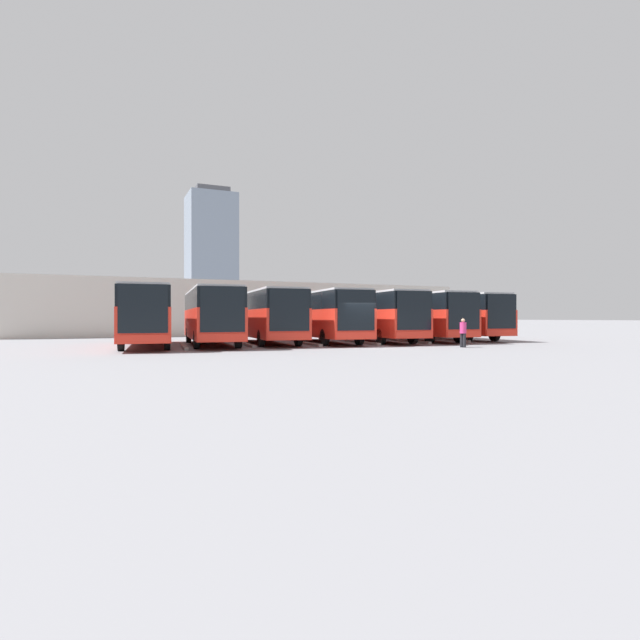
{
  "coord_description": "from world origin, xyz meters",
  "views": [
    {
      "loc": [
        13.57,
        24.74,
        1.67
      ],
      "look_at": [
        0.12,
        -5.81,
        1.51
      ],
      "focal_mm": 28.0,
      "sensor_mm": 36.0,
      "label": 1
    }
  ],
  "objects_px": {
    "bus_5": "(211,314)",
    "bus_3": "(323,315)",
    "pedestrian": "(463,332)",
    "bus_2": "(373,315)",
    "bus_6": "(146,314)",
    "bus_0": "(452,315)",
    "bus_1": "(417,315)",
    "bus_4": "(267,315)"
  },
  "relations": [
    {
      "from": "bus_0",
      "to": "bus_6",
      "type": "relative_size",
      "value": 1.0
    },
    {
      "from": "bus_5",
      "to": "bus_6",
      "type": "relative_size",
      "value": 1.0
    },
    {
      "from": "bus_5",
      "to": "bus_6",
      "type": "distance_m",
      "value": 3.73
    },
    {
      "from": "pedestrian",
      "to": "bus_5",
      "type": "bearing_deg",
      "value": -129.6
    },
    {
      "from": "bus_2",
      "to": "bus_3",
      "type": "height_order",
      "value": "same"
    },
    {
      "from": "bus_1",
      "to": "bus_5",
      "type": "height_order",
      "value": "same"
    },
    {
      "from": "bus_1",
      "to": "bus_5",
      "type": "bearing_deg",
      "value": 5.48
    },
    {
      "from": "bus_0",
      "to": "pedestrian",
      "type": "bearing_deg",
      "value": 60.21
    },
    {
      "from": "bus_1",
      "to": "bus_0",
      "type": "bearing_deg",
      "value": -163.16
    },
    {
      "from": "bus_4",
      "to": "pedestrian",
      "type": "distance_m",
      "value": 12.26
    },
    {
      "from": "bus_2",
      "to": "bus_3",
      "type": "relative_size",
      "value": 1.0
    },
    {
      "from": "pedestrian",
      "to": "bus_2",
      "type": "bearing_deg",
      "value": -177.62
    },
    {
      "from": "bus_1",
      "to": "bus_4",
      "type": "height_order",
      "value": "same"
    },
    {
      "from": "bus_1",
      "to": "pedestrian",
      "type": "bearing_deg",
      "value": 78.61
    },
    {
      "from": "bus_2",
      "to": "pedestrian",
      "type": "xyz_separation_m",
      "value": [
        -1.29,
        7.79,
        -1.0
      ]
    },
    {
      "from": "bus_0",
      "to": "bus_1",
      "type": "distance_m",
      "value": 3.8
    },
    {
      "from": "bus_5",
      "to": "bus_3",
      "type": "bearing_deg",
      "value": -174.28
    },
    {
      "from": "bus_1",
      "to": "bus_6",
      "type": "height_order",
      "value": "same"
    },
    {
      "from": "bus_4",
      "to": "bus_6",
      "type": "height_order",
      "value": "same"
    },
    {
      "from": "bus_3",
      "to": "bus_6",
      "type": "height_order",
      "value": "same"
    },
    {
      "from": "bus_6",
      "to": "pedestrian",
      "type": "height_order",
      "value": "bus_6"
    },
    {
      "from": "bus_0",
      "to": "bus_5",
      "type": "xyz_separation_m",
      "value": [
        18.65,
        0.66,
        0.0
      ]
    },
    {
      "from": "bus_0",
      "to": "bus_1",
      "type": "xyz_separation_m",
      "value": [
        3.73,
        0.73,
        0.0
      ]
    },
    {
      "from": "bus_4",
      "to": "bus_6",
      "type": "relative_size",
      "value": 1.0
    },
    {
      "from": "bus_0",
      "to": "bus_6",
      "type": "xyz_separation_m",
      "value": [
        22.38,
        0.74,
        0.0
      ]
    },
    {
      "from": "bus_1",
      "to": "bus_5",
      "type": "xyz_separation_m",
      "value": [
        14.92,
        -0.07,
        0.0
      ]
    },
    {
      "from": "bus_4",
      "to": "bus_5",
      "type": "relative_size",
      "value": 1.0
    },
    {
      "from": "bus_1",
      "to": "bus_2",
      "type": "xyz_separation_m",
      "value": [
        3.73,
        0.11,
        0.0
      ]
    },
    {
      "from": "bus_0",
      "to": "bus_6",
      "type": "height_order",
      "value": "same"
    },
    {
      "from": "bus_6",
      "to": "bus_0",
      "type": "bearing_deg",
      "value": -172.36
    },
    {
      "from": "bus_0",
      "to": "bus_1",
      "type": "bearing_deg",
      "value": 16.84
    },
    {
      "from": "bus_4",
      "to": "bus_6",
      "type": "distance_m",
      "value": 7.49
    },
    {
      "from": "bus_6",
      "to": "pedestrian",
      "type": "distance_m",
      "value": 18.06
    },
    {
      "from": "bus_1",
      "to": "bus_2",
      "type": "relative_size",
      "value": 1.0
    },
    {
      "from": "bus_5",
      "to": "bus_6",
      "type": "bearing_deg",
      "value": 6.93
    },
    {
      "from": "bus_1",
      "to": "bus_5",
      "type": "distance_m",
      "value": 14.92
    },
    {
      "from": "bus_0",
      "to": "bus_5",
      "type": "bearing_deg",
      "value": 7.78
    },
    {
      "from": "bus_1",
      "to": "bus_6",
      "type": "bearing_deg",
      "value": 5.77
    },
    {
      "from": "bus_0",
      "to": "pedestrian",
      "type": "distance_m",
      "value": 10.65
    },
    {
      "from": "bus_3",
      "to": "bus_4",
      "type": "relative_size",
      "value": 1.0
    },
    {
      "from": "bus_4",
      "to": "bus_3",
      "type": "bearing_deg",
      "value": 177.1
    },
    {
      "from": "bus_2",
      "to": "bus_4",
      "type": "bearing_deg",
      "value": 0.04
    }
  ]
}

